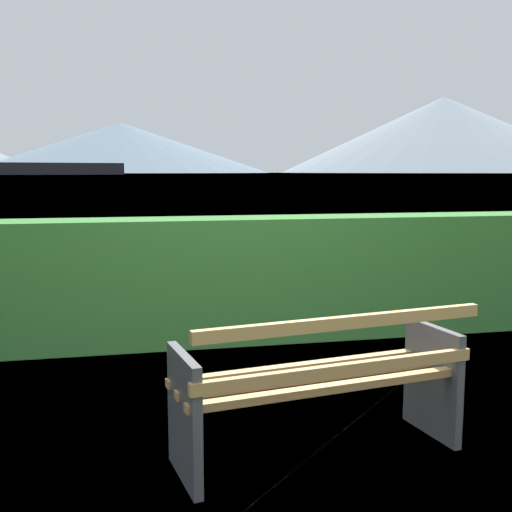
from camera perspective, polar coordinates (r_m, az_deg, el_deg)
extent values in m
plane|color=olive|center=(3.76, 5.49, -17.44)|extent=(1400.00, 1400.00, 0.00)
plane|color=slate|center=(310.58, -12.03, 7.31)|extent=(620.00, 620.00, 0.00)
cube|color=tan|center=(3.43, 7.09, -11.85)|extent=(1.62, 0.33, 0.04)
cube|color=tan|center=(3.59, 5.59, -10.92)|extent=(1.62, 0.33, 0.04)
cube|color=tan|center=(3.75, 4.23, -10.07)|extent=(1.62, 0.33, 0.04)
cube|color=tan|center=(3.33, 7.73, -10.29)|extent=(1.62, 0.31, 0.06)
cube|color=tan|center=(3.22, 8.22, -6.03)|extent=(1.62, 0.31, 0.06)
cube|color=#4C4C51|center=(3.35, -6.56, -14.40)|extent=(0.13, 0.51, 0.68)
cube|color=#4C4C51|center=(4.01, 15.80, -10.87)|extent=(0.13, 0.51, 0.68)
cube|color=#387A33|center=(5.93, -1.79, -2.10)|extent=(10.42, 0.60, 1.16)
cube|color=#232328|center=(283.60, -21.45, 7.43)|extent=(93.02, 41.30, 5.09)
cone|color=slate|center=(589.52, -12.19, 9.63)|extent=(267.93, 267.93, 45.03)
cone|color=gray|center=(649.35, 16.66, 10.54)|extent=(316.28, 316.28, 73.12)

